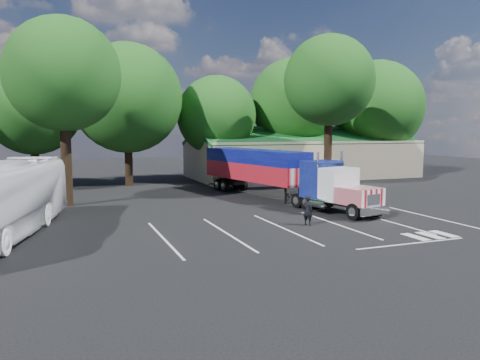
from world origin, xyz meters
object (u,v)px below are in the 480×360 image
object	(u,v)px
woman	(308,210)
bicycle	(290,196)
semi_truck	(272,171)
silver_sedan	(238,177)

from	to	relation	value
woman	bicycle	bearing A→B (deg)	-47.84
semi_truck	woman	xyz separation A→B (m)	(-2.24, -9.43, -1.34)
woman	silver_sedan	bearing A→B (deg)	-37.49
bicycle	silver_sedan	distance (m)	12.12
woman	silver_sedan	world-z (taller)	woman
woman	silver_sedan	size ratio (longest dim) A/B	0.43
woman	bicycle	world-z (taller)	woman
semi_truck	bicycle	xyz separation A→B (m)	(0.53, -1.89, -1.72)
semi_truck	bicycle	world-z (taller)	semi_truck
semi_truck	silver_sedan	xyz separation A→B (m)	(1.16, 10.22, -1.53)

